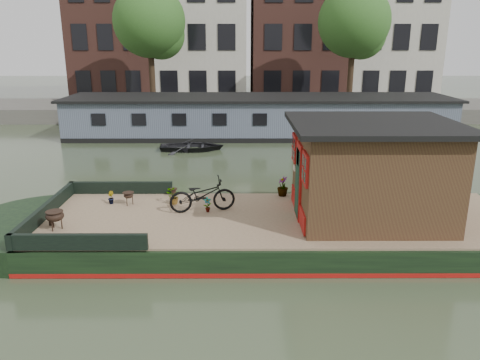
{
  "coord_description": "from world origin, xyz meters",
  "views": [
    {
      "loc": [
        -1.07,
        -11.07,
        4.91
      ],
      "look_at": [
        -1.03,
        0.5,
        1.48
      ],
      "focal_mm": 35.0,
      "sensor_mm": 36.0,
      "label": 1
    }
  ],
  "objects_px": {
    "cabin": "(371,170)",
    "brazier_front": "(55,220)",
    "bicycle": "(202,195)",
    "brazier_rear": "(129,198)",
    "dinghy": "(192,144)",
    "potted_plant_a": "(207,205)"
  },
  "relations": [
    {
      "from": "bicycle",
      "to": "dinghy",
      "type": "height_order",
      "value": "bicycle"
    },
    {
      "from": "brazier_front",
      "to": "brazier_rear",
      "type": "distance_m",
      "value": 2.19
    },
    {
      "from": "brazier_front",
      "to": "brazier_rear",
      "type": "height_order",
      "value": "brazier_front"
    },
    {
      "from": "brazier_rear",
      "to": "dinghy",
      "type": "height_order",
      "value": "brazier_rear"
    },
    {
      "from": "cabin",
      "to": "brazier_front",
      "type": "relative_size",
      "value": 8.78
    },
    {
      "from": "bicycle",
      "to": "brazier_rear",
      "type": "xyz_separation_m",
      "value": [
        -2.05,
        0.52,
        -0.27
      ]
    },
    {
      "from": "cabin",
      "to": "bicycle",
      "type": "bearing_deg",
      "value": 174.23
    },
    {
      "from": "potted_plant_a",
      "to": "dinghy",
      "type": "bearing_deg",
      "value": 97.78
    },
    {
      "from": "brazier_front",
      "to": "dinghy",
      "type": "height_order",
      "value": "brazier_front"
    },
    {
      "from": "cabin",
      "to": "brazier_rear",
      "type": "height_order",
      "value": "cabin"
    },
    {
      "from": "brazier_front",
      "to": "dinghy",
      "type": "distance_m",
      "value": 11.44
    },
    {
      "from": "bicycle",
      "to": "brazier_front",
      "type": "distance_m",
      "value": 3.6
    },
    {
      "from": "bicycle",
      "to": "dinghy",
      "type": "bearing_deg",
      "value": -4.81
    },
    {
      "from": "brazier_front",
      "to": "dinghy",
      "type": "xyz_separation_m",
      "value": [
        2.13,
        11.22,
        -0.57
      ]
    },
    {
      "from": "dinghy",
      "to": "brazier_rear",
      "type": "bearing_deg",
      "value": 172.67
    },
    {
      "from": "brazier_rear",
      "to": "dinghy",
      "type": "distance_m",
      "value": 9.53
    },
    {
      "from": "cabin",
      "to": "potted_plant_a",
      "type": "distance_m",
      "value": 4.21
    },
    {
      "from": "cabin",
      "to": "brazier_front",
      "type": "xyz_separation_m",
      "value": [
        -7.57,
        -0.8,
        -1.0
      ]
    },
    {
      "from": "potted_plant_a",
      "to": "dinghy",
      "type": "xyz_separation_m",
      "value": [
        -1.37,
        10.06,
        -0.54
      ]
    },
    {
      "from": "potted_plant_a",
      "to": "brazier_rear",
      "type": "height_order",
      "value": "potted_plant_a"
    },
    {
      "from": "brazier_front",
      "to": "cabin",
      "type": "bearing_deg",
      "value": 6.0
    },
    {
      "from": "brazier_rear",
      "to": "dinghy",
      "type": "relative_size",
      "value": 0.12
    }
  ]
}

